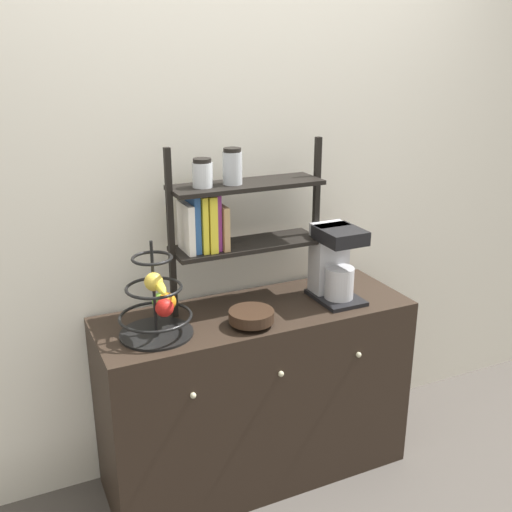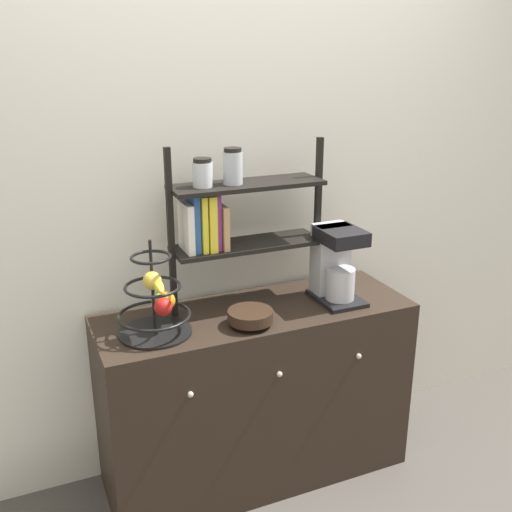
{
  "view_description": "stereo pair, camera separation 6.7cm",
  "coord_description": "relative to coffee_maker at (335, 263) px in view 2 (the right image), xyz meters",
  "views": [
    {
      "loc": [
        -0.98,
        -1.86,
        1.87
      ],
      "look_at": [
        0.0,
        0.23,
        1.06
      ],
      "focal_mm": 42.0,
      "sensor_mm": 36.0,
      "label": 1
    },
    {
      "loc": [
        -0.92,
        -1.89,
        1.87
      ],
      "look_at": [
        0.0,
        0.23,
        1.06
      ],
      "focal_mm": 42.0,
      "sensor_mm": 36.0,
      "label": 2
    }
  ],
  "objects": [
    {
      "name": "fruit_stand",
      "position": [
        -0.8,
        -0.02,
        -0.04
      ],
      "size": [
        0.29,
        0.29,
        0.38
      ],
      "color": "black",
      "rests_on": "sideboard"
    },
    {
      "name": "ground_plane",
      "position": [
        -0.37,
        -0.22,
        -0.98
      ],
      "size": [
        12.0,
        12.0,
        0.0
      ],
      "primitive_type": "plane",
      "color": "#47423D"
    },
    {
      "name": "wall_back",
      "position": [
        -0.37,
        0.29,
        0.32
      ],
      "size": [
        7.0,
        0.05,
        2.6
      ],
      "primitive_type": "cube",
      "color": "silver",
      "rests_on": "ground_plane"
    },
    {
      "name": "sideboard",
      "position": [
        -0.37,
        0.02,
        -0.58
      ],
      "size": [
        1.35,
        0.48,
        0.82
      ],
      "color": "black",
      "rests_on": "ground_plane"
    },
    {
      "name": "coffee_maker",
      "position": [
        0.0,
        0.0,
        0.0
      ],
      "size": [
        0.18,
        0.25,
        0.33
      ],
      "color": "black",
      "rests_on": "sideboard"
    },
    {
      "name": "wooden_bowl",
      "position": [
        -0.45,
        -0.11,
        -0.13
      ],
      "size": [
        0.18,
        0.18,
        0.06
      ],
      "color": "black",
      "rests_on": "sideboard"
    },
    {
      "name": "shelf_hutch",
      "position": [
        -0.46,
        0.11,
        0.25
      ],
      "size": [
        0.69,
        0.2,
        0.7
      ],
      "color": "black",
      "rests_on": "sideboard"
    }
  ]
}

